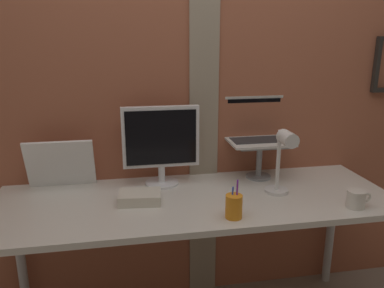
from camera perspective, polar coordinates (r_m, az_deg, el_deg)
name	(u,v)px	position (r m, az deg, el deg)	size (l,w,h in m)	color
brick_wall_back	(194,98)	(2.15, 0.31, 7.03)	(3.17, 0.16, 2.43)	#9E563D
desk	(196,212)	(1.92, 0.54, -10.23)	(1.98, 0.68, 0.78)	silver
monitor	(161,141)	(1.99, -4.72, 0.47)	(0.40, 0.18, 0.43)	white
laptop_stand	(259,154)	(2.14, 10.15, -1.54)	(0.28, 0.22, 0.20)	gray
laptop	(256,128)	(2.17, 9.67, 2.34)	(0.34, 0.29, 0.25)	silver
whiteboard_panel	(60,164)	(2.08, -19.27, -2.88)	(0.34, 0.02, 0.27)	white
desk_lamp	(283,156)	(1.88, 13.62, -1.76)	(0.12, 0.20, 0.34)	white
pen_cup	(234,206)	(1.68, 6.35, -9.34)	(0.07, 0.07, 0.17)	orange
coffee_mug	(356,199)	(1.93, 23.60, -7.61)	(0.12, 0.08, 0.08)	silver
paper_clutter_stack	(140,197)	(1.85, -7.88, -7.97)	(0.20, 0.14, 0.05)	silver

